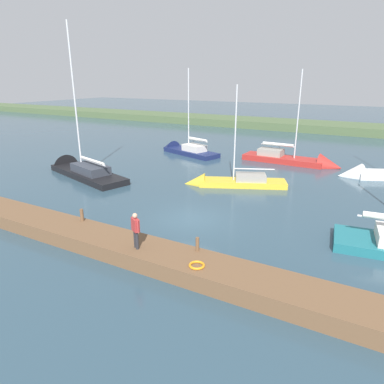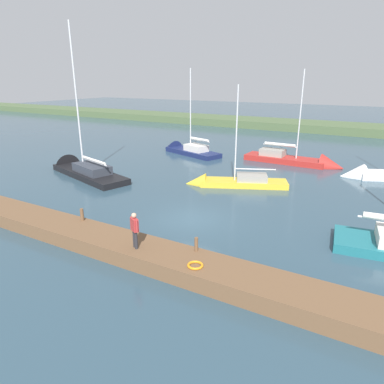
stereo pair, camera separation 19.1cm
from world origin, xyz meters
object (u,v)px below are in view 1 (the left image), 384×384
at_px(sailboat_near_dock, 229,184).
at_px(person_on_dock, 136,228).
at_px(sailboat_far_left, 183,151).
at_px(sailboat_far_right, 78,171).
at_px(mooring_post_near, 82,215).
at_px(life_ring_buoy, 197,265).
at_px(sailboat_inner_slip, 384,176).
at_px(sailboat_behind_pier, 298,162).
at_px(mooring_post_far, 197,244).

distance_m(sailboat_near_dock, person_on_dock, 13.13).
distance_m(sailboat_far_left, sailboat_far_right, 12.58).
bearing_deg(mooring_post_near, life_ring_buoy, 171.21).
height_order(sailboat_inner_slip, sailboat_behind_pier, sailboat_behind_pier).
bearing_deg(person_on_dock, sailboat_far_left, -125.33).
bearing_deg(person_on_dock, sailboat_inner_slip, -174.88).
bearing_deg(sailboat_near_dock, sailboat_far_left, -67.26).
bearing_deg(sailboat_behind_pier, sailboat_near_dock, -105.21).
distance_m(life_ring_buoy, sailboat_behind_pier, 22.86).
height_order(sailboat_behind_pier, sailboat_far_right, sailboat_far_right).
height_order(life_ring_buoy, sailboat_far_right, sailboat_far_right).
bearing_deg(sailboat_near_dock, mooring_post_far, 83.01).
relative_size(life_ring_buoy, person_on_dock, 0.39).
relative_size(life_ring_buoy, sailboat_near_dock, 0.08).
xyz_separation_m(sailboat_behind_pier, sailboat_far_right, (16.19, 12.85, 0.02)).
xyz_separation_m(mooring_post_far, sailboat_inner_slip, (-6.94, -20.21, -0.88)).
relative_size(mooring_post_far, person_on_dock, 0.38).
relative_size(mooring_post_far, sailboat_behind_pier, 0.07).
relative_size(mooring_post_far, sailboat_near_dock, 0.08).
xyz_separation_m(mooring_post_near, sailboat_far_right, (9.74, -8.81, -0.86)).
distance_m(sailboat_near_dock, sailboat_far_left, 13.02).
relative_size(sailboat_inner_slip, sailboat_far_right, 0.67).
bearing_deg(sailboat_far_right, mooring_post_far, 168.49).
distance_m(mooring_post_near, sailboat_inner_slip, 24.53).
bearing_deg(sailboat_inner_slip, person_on_dock, 42.48).
bearing_deg(sailboat_behind_pier, mooring_post_near, -104.13).
bearing_deg(sailboat_far_right, mooring_post_near, 154.21).
distance_m(mooring_post_far, person_on_dock, 2.80).
distance_m(mooring_post_near, sailboat_near_dock, 12.40).
distance_m(sailboat_near_dock, sailboat_inner_slip, 13.41).
relative_size(life_ring_buoy, sailboat_behind_pier, 0.07).
distance_m(mooring_post_far, sailboat_inner_slip, 21.39).
bearing_deg(sailboat_inner_slip, mooring_post_near, 31.91).
height_order(sailboat_near_dock, sailboat_far_left, sailboat_far_left).
relative_size(mooring_post_far, sailboat_inner_slip, 0.07).
bearing_deg(mooring_post_far, life_ring_buoy, 117.26).
height_order(mooring_post_near, mooring_post_far, mooring_post_near).
relative_size(life_ring_buoy, sailboat_far_right, 0.05).
height_order(sailboat_near_dock, person_on_dock, sailboat_near_dock).
relative_size(mooring_post_near, life_ring_buoy, 1.00).
relative_size(sailboat_behind_pier, person_on_dock, 5.84).
xyz_separation_m(sailboat_inner_slip, sailboat_behind_pier, (7.42, -1.45, 0.01)).
bearing_deg(sailboat_behind_pier, mooring_post_far, -86.27).
distance_m(mooring_post_near, person_on_dock, 4.61).
bearing_deg(sailboat_inner_slip, life_ring_buoy, 49.87).
distance_m(sailboat_far_left, sailboat_behind_pier, 12.58).
bearing_deg(sailboat_inner_slip, mooring_post_far, 47.43).
height_order(mooring_post_near, sailboat_behind_pier, sailboat_behind_pier).
xyz_separation_m(sailboat_inner_slip, sailboat_far_left, (19.97, -0.65, -0.05)).
bearing_deg(sailboat_near_dock, mooring_post_near, 50.53).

